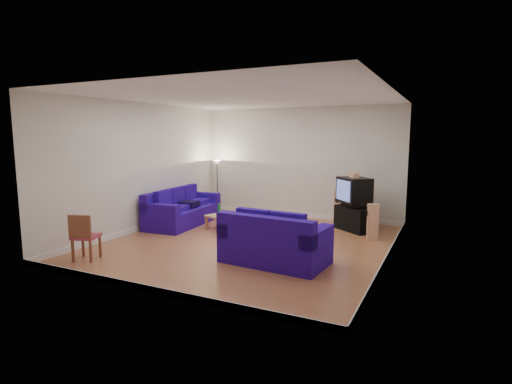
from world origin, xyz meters
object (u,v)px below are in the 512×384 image
at_px(television, 354,190).
at_px(coffee_table, 224,218).
at_px(sofa_loveseat, 273,245).
at_px(tv_stand, 355,219).
at_px(sofa_three_seat, 182,211).

bearing_deg(television, coffee_table, -104.91).
distance_m(sofa_loveseat, television, 3.49).
distance_m(coffee_table, tv_stand, 3.30).
bearing_deg(sofa_three_seat, sofa_loveseat, 55.89).
bearing_deg(sofa_three_seat, television, 101.94).
relative_size(sofa_loveseat, television, 1.99).
bearing_deg(coffee_table, tv_stand, 26.90).
distance_m(sofa_loveseat, coffee_table, 2.83).
height_order(coffee_table, television, television).
xyz_separation_m(sofa_loveseat, television, (0.75, 3.34, 0.67)).
xyz_separation_m(sofa_three_seat, coffee_table, (1.47, -0.20, -0.03)).
relative_size(sofa_three_seat, television, 2.48).
distance_m(sofa_three_seat, tv_stand, 4.60).
relative_size(coffee_table, television, 1.13).
relative_size(sofa_loveseat, coffee_table, 1.75).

